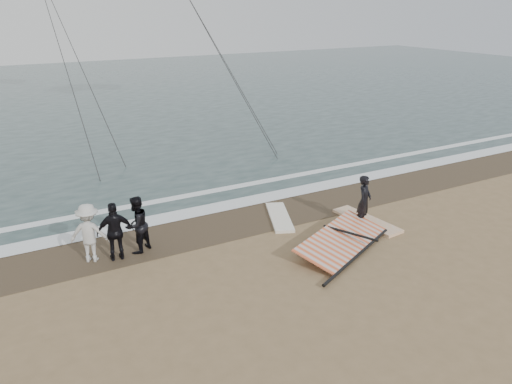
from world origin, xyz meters
TOP-DOWN VIEW (x-y plane):
  - ground at (0.00, 0.00)m, footprint 120.00×120.00m
  - sea at (0.00, 33.00)m, footprint 120.00×54.00m
  - wet_sand at (0.00, 4.50)m, footprint 120.00×2.80m
  - foam_near at (0.00, 5.90)m, footprint 120.00×0.90m
  - foam_far at (0.00, 7.60)m, footprint 120.00×0.45m
  - man_main at (2.66, 2.00)m, footprint 0.80×0.72m
  - board_white at (2.97, 2.14)m, footprint 1.02×2.77m
  - board_cream at (0.43, 3.92)m, footprint 1.60×2.61m
  - trio_cluster at (-5.53, 3.87)m, footprint 2.64×1.20m
  - sail_rig at (0.89, 1.12)m, footprint 4.02×3.20m

SIDE VIEW (x-z plane):
  - ground at x=0.00m, z-range 0.00..0.00m
  - wet_sand at x=0.00m, z-range 0.00..0.01m
  - sea at x=0.00m, z-range 0.00..0.02m
  - foam_near at x=0.00m, z-range 0.02..0.03m
  - foam_far at x=0.00m, z-range 0.02..0.03m
  - board_cream at x=0.43m, z-range 0.00..0.11m
  - board_white at x=2.97m, z-range 0.00..0.11m
  - sail_rig at x=0.89m, z-range -0.05..0.44m
  - trio_cluster at x=-5.53m, z-range -0.01..1.84m
  - man_main at x=2.66m, z-range 0.00..1.83m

